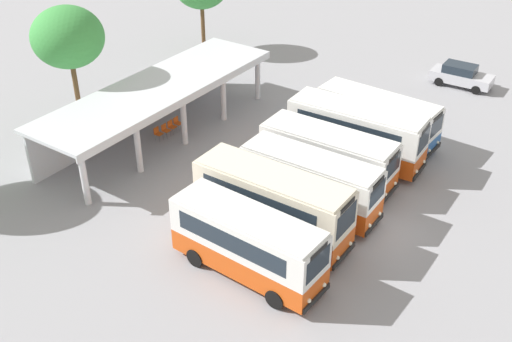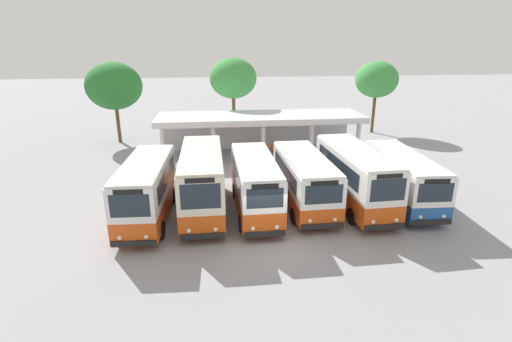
% 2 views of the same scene
% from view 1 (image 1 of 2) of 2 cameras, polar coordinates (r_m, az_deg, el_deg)
% --- Properties ---
extents(ground_plane, '(180.00, 180.00, 0.00)m').
position_cam_1_polar(ground_plane, '(31.14, 10.96, -5.46)').
color(ground_plane, '#939399').
extents(city_bus_nearest_orange, '(2.48, 7.37, 3.26)m').
position_cam_1_polar(city_bus_nearest_orange, '(27.01, -0.77, -6.56)').
color(city_bus_nearest_orange, black).
rests_on(city_bus_nearest_orange, ground).
extents(city_bus_second_in_row, '(2.39, 7.89, 3.53)m').
position_cam_1_polar(city_bus_second_in_row, '(29.16, 1.52, -2.96)').
color(city_bus_second_in_row, black).
rests_on(city_bus_second_in_row, ground).
extents(city_bus_middle_cream, '(2.30, 7.39, 3.16)m').
position_cam_1_polar(city_bus_middle_cream, '(31.19, 5.04, -0.93)').
color(city_bus_middle_cream, black).
rests_on(city_bus_middle_cream, ground).
extents(city_bus_fourth_amber, '(2.52, 7.60, 3.02)m').
position_cam_1_polar(city_bus_fourth_amber, '(33.67, 6.68, 1.51)').
color(city_bus_fourth_amber, black).
rests_on(city_bus_fourth_amber, ground).
extents(city_bus_fifth_blue, '(2.54, 8.08, 3.40)m').
position_cam_1_polar(city_bus_fifth_blue, '(35.81, 9.26, 3.61)').
color(city_bus_fifth_blue, black).
rests_on(city_bus_fifth_blue, ground).
extents(city_bus_far_end_green, '(2.57, 7.73, 2.95)m').
position_cam_1_polar(city_bus_far_end_green, '(38.31, 11.15, 5.01)').
color(city_bus_far_end_green, black).
rests_on(city_bus_far_end_green, ground).
extents(parked_car_flank, '(1.94, 4.40, 1.62)m').
position_cam_1_polar(parked_car_flank, '(47.80, 18.47, 8.41)').
color(parked_car_flank, black).
rests_on(parked_car_flank, ground).
extents(terminal_canopy, '(17.08, 4.84, 3.40)m').
position_cam_1_polar(terminal_canopy, '(38.58, -9.58, 6.90)').
color(terminal_canopy, silver).
rests_on(terminal_canopy, ground).
extents(waiting_chair_end_by_column, '(0.45, 0.45, 0.86)m').
position_cam_1_polar(waiting_chair_end_by_column, '(38.58, -9.10, 3.54)').
color(waiting_chair_end_by_column, slate).
rests_on(waiting_chair_end_by_column, ground).
extents(waiting_chair_second_from_end, '(0.45, 0.45, 0.86)m').
position_cam_1_polar(waiting_chair_second_from_end, '(38.89, -8.41, 3.84)').
color(waiting_chair_second_from_end, slate).
rests_on(waiting_chair_second_from_end, ground).
extents(waiting_chair_middle_seat, '(0.45, 0.45, 0.86)m').
position_cam_1_polar(waiting_chair_middle_seat, '(39.27, -7.84, 4.18)').
color(waiting_chair_middle_seat, slate).
rests_on(waiting_chair_middle_seat, ground).
extents(waiting_chair_fourth_seat, '(0.45, 0.45, 0.86)m').
position_cam_1_polar(waiting_chair_fourth_seat, '(39.66, -7.31, 4.51)').
color(waiting_chair_fourth_seat, slate).
rests_on(waiting_chair_fourth_seat, ground).
extents(roadside_tree_behind_canopy, '(4.40, 4.40, 7.79)m').
position_cam_1_polar(roadside_tree_behind_canopy, '(39.46, -17.04, 11.75)').
color(roadside_tree_behind_canopy, brown).
rests_on(roadside_tree_behind_canopy, ground).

